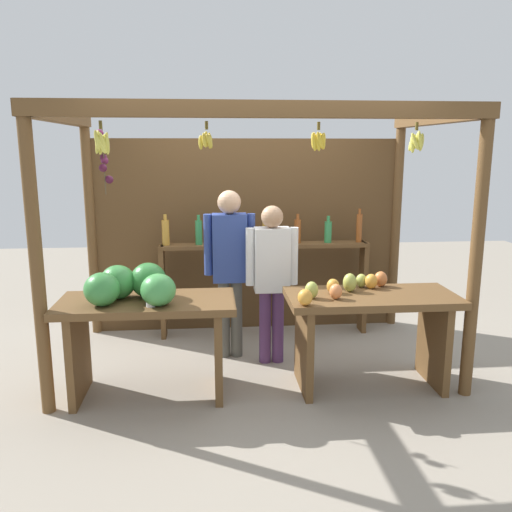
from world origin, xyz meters
The scene contains 7 objects.
ground_plane centered at (0.00, 0.00, 0.00)m, with size 12.00×12.00×0.00m, color gray.
market_stall centered at (-0.01, 0.43, 1.34)m, with size 3.45×1.90×2.32m.
fruit_counter_left centered at (-0.96, -0.68, 0.74)m, with size 1.40×0.64×1.09m.
fruit_counter_right centered at (0.89, -0.67, 0.61)m, with size 1.40×0.65×0.96m.
bottle_shelf_unit centered at (0.16, 0.67, 0.81)m, with size 2.21×0.22×1.36m.
vendor_man centered at (-0.23, 0.08, 0.97)m, with size 0.48×0.22×1.61m.
vendor_woman centered at (0.15, -0.09, 0.88)m, with size 0.48×0.20×1.48m.
Camera 1 is at (-0.40, -4.72, 1.99)m, focal length 36.69 mm.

